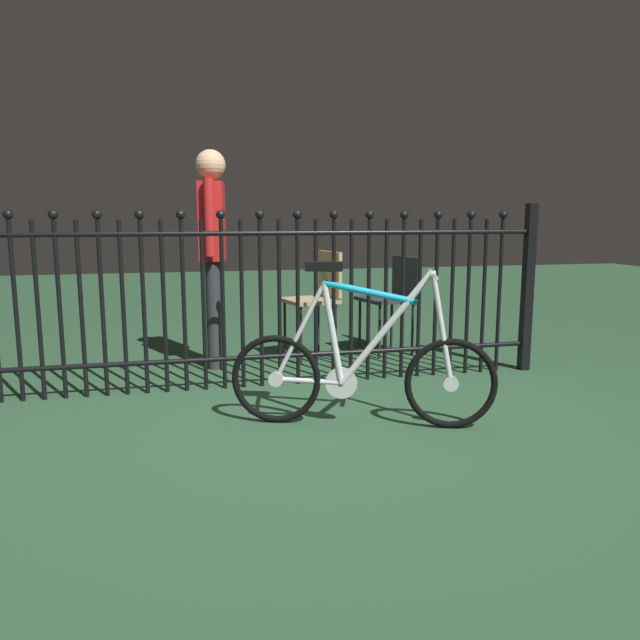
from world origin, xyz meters
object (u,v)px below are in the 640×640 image
Objects in this scene: chair_tan at (318,293)px; bicycle at (362,368)px; chair_charcoal at (394,293)px; person_visitor at (213,239)px.

bicycle is at bearing -94.91° from chair_tan.
person_visitor reaches higher than chair_charcoal.
bicycle is 0.85× the size of person_visitor.
bicycle is at bearing -115.29° from chair_charcoal.
chair_charcoal is 0.50× the size of person_visitor.
person_visitor reaches higher than bicycle.
bicycle is 1.95m from chair_charcoal.
chair_tan is at bearing 5.50° from person_visitor.
chair_tan is 0.96m from person_visitor.
bicycle reaches higher than chair_tan.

